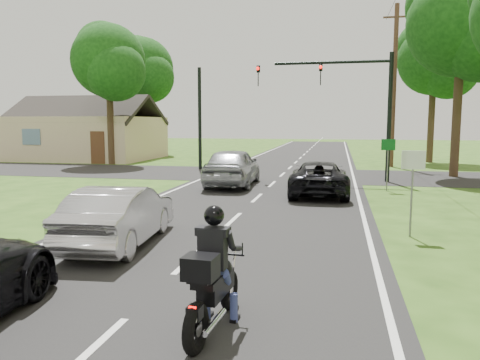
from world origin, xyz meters
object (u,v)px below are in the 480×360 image
at_px(utility_pole_far, 394,85).
at_px(sign_white, 413,172).
at_px(traffic_signal, 349,94).
at_px(silver_suv, 233,167).
at_px(dark_suv, 319,178).
at_px(sign_green, 388,152).
at_px(motorcycle_rider, 213,282).
at_px(silver_sedan, 120,215).

relative_size(utility_pole_far, sign_white, 4.71).
bearing_deg(traffic_signal, silver_suv, -150.27).
xyz_separation_m(dark_suv, silver_suv, (-3.85, 1.86, 0.19)).
distance_m(dark_suv, sign_green, 3.31).
height_order(dark_suv, utility_pole_far, utility_pole_far).
bearing_deg(silver_suv, utility_pole_far, -128.12).
bearing_deg(utility_pole_far, motorcycle_rider, -101.02).
bearing_deg(utility_pole_far, traffic_signal, -109.68).
bearing_deg(silver_suv, silver_sedan, 86.13).
relative_size(traffic_signal, utility_pole_far, 0.64).
relative_size(traffic_signal, sign_green, 3.00).
bearing_deg(sign_white, motorcycle_rider, -119.22).
relative_size(silver_sedan, sign_white, 1.95).
distance_m(dark_suv, sign_white, 6.85).
height_order(silver_suv, sign_white, sign_white).
distance_m(silver_sedan, utility_pole_far, 23.12).
height_order(traffic_signal, sign_white, traffic_signal).
height_order(dark_suv, traffic_signal, traffic_signal).
xyz_separation_m(traffic_signal, sign_green, (1.56, -3.02, -2.54)).
relative_size(traffic_signal, sign_white, 3.00).
height_order(motorcycle_rider, sign_white, sign_white).
height_order(silver_sedan, utility_pole_far, utility_pole_far).
distance_m(traffic_signal, sign_green, 4.24).
xyz_separation_m(sign_white, sign_green, (0.20, 8.00, 0.00)).
height_order(motorcycle_rider, dark_suv, motorcycle_rider).
xyz_separation_m(motorcycle_rider, traffic_signal, (2.02, 17.06, 3.45)).
xyz_separation_m(motorcycle_rider, sign_white, (3.38, 6.05, 0.92)).
bearing_deg(motorcycle_rider, utility_pole_far, 83.07).
bearing_deg(utility_pole_far, sign_white, -94.51).
bearing_deg(traffic_signal, silver_sedan, -111.80).
height_order(silver_sedan, sign_green, sign_green).
height_order(motorcycle_rider, sign_green, sign_green).
height_order(silver_suv, traffic_signal, traffic_signal).
bearing_deg(silver_suv, sign_green, 176.25).
distance_m(traffic_signal, utility_pole_far, 8.55).
relative_size(motorcycle_rider, utility_pole_far, 0.20).
distance_m(silver_suv, traffic_signal, 6.61).
bearing_deg(utility_pole_far, sign_green, -96.73).
height_order(utility_pole_far, sign_white, utility_pole_far).
bearing_deg(sign_white, silver_sedan, -161.87).
distance_m(motorcycle_rider, traffic_signal, 17.53).
bearing_deg(traffic_signal, motorcycle_rider, -96.75).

